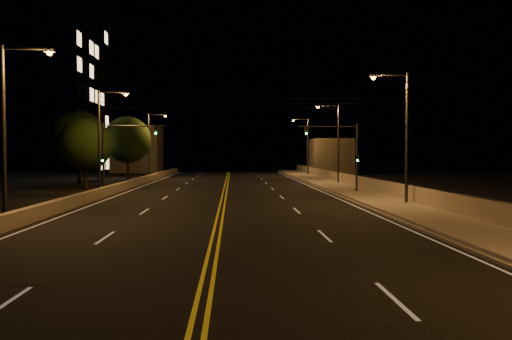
{
  "coord_description": "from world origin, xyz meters",
  "views": [
    {
      "loc": [
        0.69,
        -9.93,
        3.48
      ],
      "look_at": [
        2.0,
        18.0,
        2.5
      ],
      "focal_mm": 35.0,
      "sensor_mm": 36.0,
      "label": 1
    }
  ],
  "objects_px": {
    "streetlight_6": "(151,141)",
    "streetlight_1": "(402,129)",
    "streetlight_4": "(10,121)",
    "tree_2": "(127,140)",
    "streetlight_5": "(103,134)",
    "tree_1": "(79,139)",
    "streetlight_3": "(306,142)",
    "streetlight_2": "(336,138)",
    "tree_0": "(85,144)",
    "traffic_signal_right": "(345,150)",
    "traffic_signal_left": "(116,150)"
  },
  "relations": [
    {
      "from": "traffic_signal_left",
      "to": "streetlight_2",
      "type": "bearing_deg",
      "value": 28.43
    },
    {
      "from": "streetlight_4",
      "to": "tree_0",
      "type": "distance_m",
      "value": 23.67
    },
    {
      "from": "streetlight_5",
      "to": "tree_2",
      "type": "xyz_separation_m",
      "value": [
        -2.96,
        23.8,
        0.16
      ]
    },
    {
      "from": "streetlight_3",
      "to": "streetlight_4",
      "type": "relative_size",
      "value": 1.0
    },
    {
      "from": "streetlight_2",
      "to": "streetlight_5",
      "type": "height_order",
      "value": "same"
    },
    {
      "from": "streetlight_5",
      "to": "streetlight_6",
      "type": "xyz_separation_m",
      "value": [
        0.0,
        23.95,
        0.0
      ]
    },
    {
      "from": "streetlight_4",
      "to": "tree_0",
      "type": "height_order",
      "value": "streetlight_4"
    },
    {
      "from": "streetlight_1",
      "to": "streetlight_3",
      "type": "height_order",
      "value": "same"
    },
    {
      "from": "streetlight_3",
      "to": "traffic_signal_left",
      "type": "xyz_separation_m",
      "value": [
        -20.28,
        -32.17,
        -1.25
      ]
    },
    {
      "from": "streetlight_4",
      "to": "tree_2",
      "type": "height_order",
      "value": "streetlight_4"
    },
    {
      "from": "streetlight_1",
      "to": "streetlight_4",
      "type": "relative_size",
      "value": 1.0
    },
    {
      "from": "streetlight_5",
      "to": "streetlight_1",
      "type": "bearing_deg",
      "value": -24.86
    },
    {
      "from": "streetlight_3",
      "to": "streetlight_4",
      "type": "bearing_deg",
      "value": -113.67
    },
    {
      "from": "streetlight_2",
      "to": "streetlight_4",
      "type": "height_order",
      "value": "same"
    },
    {
      "from": "tree_1",
      "to": "streetlight_2",
      "type": "bearing_deg",
      "value": -7.09
    },
    {
      "from": "streetlight_6",
      "to": "tree_1",
      "type": "xyz_separation_m",
      "value": [
        -6.14,
        -9.85,
        0.04
      ]
    },
    {
      "from": "streetlight_2",
      "to": "traffic_signal_left",
      "type": "xyz_separation_m",
      "value": [
        -20.28,
        -10.98,
        -1.25
      ]
    },
    {
      "from": "streetlight_5",
      "to": "streetlight_4",
      "type": "bearing_deg",
      "value": -90.0
    },
    {
      "from": "streetlight_6",
      "to": "streetlight_1",
      "type": "bearing_deg",
      "value": -57.7
    },
    {
      "from": "streetlight_1",
      "to": "streetlight_6",
      "type": "bearing_deg",
      "value": 122.3
    },
    {
      "from": "streetlight_3",
      "to": "streetlight_4",
      "type": "xyz_separation_m",
      "value": [
        -21.41,
        -48.84,
        0.0
      ]
    },
    {
      "from": "streetlight_5",
      "to": "tree_1",
      "type": "xyz_separation_m",
      "value": [
        -6.14,
        14.1,
        0.04
      ]
    },
    {
      "from": "traffic_signal_right",
      "to": "tree_1",
      "type": "distance_m",
      "value": 29.77
    },
    {
      "from": "traffic_signal_right",
      "to": "streetlight_4",
      "type": "bearing_deg",
      "value": -140.01
    },
    {
      "from": "traffic_signal_left",
      "to": "tree_0",
      "type": "bearing_deg",
      "value": 123.11
    },
    {
      "from": "streetlight_3",
      "to": "streetlight_6",
      "type": "height_order",
      "value": "same"
    },
    {
      "from": "traffic_signal_right",
      "to": "streetlight_5",
      "type": "bearing_deg",
      "value": 179.14
    },
    {
      "from": "streetlight_2",
      "to": "tree_1",
      "type": "height_order",
      "value": "streetlight_2"
    },
    {
      "from": "streetlight_4",
      "to": "streetlight_5",
      "type": "xyz_separation_m",
      "value": [
        0.0,
        16.97,
        0.0
      ]
    },
    {
      "from": "traffic_signal_right",
      "to": "traffic_signal_left",
      "type": "height_order",
      "value": "same"
    },
    {
      "from": "streetlight_2",
      "to": "tree_2",
      "type": "distance_m",
      "value": 27.68
    },
    {
      "from": "streetlight_1",
      "to": "tree_1",
      "type": "bearing_deg",
      "value": 138.92
    },
    {
      "from": "tree_0",
      "to": "tree_2",
      "type": "relative_size",
      "value": 0.83
    },
    {
      "from": "traffic_signal_right",
      "to": "tree_2",
      "type": "xyz_separation_m",
      "value": [
        -22.84,
        24.09,
        1.41
      ]
    },
    {
      "from": "streetlight_6",
      "to": "traffic_signal_left",
      "type": "height_order",
      "value": "streetlight_6"
    },
    {
      "from": "streetlight_6",
      "to": "traffic_signal_right",
      "type": "relative_size",
      "value": 1.46
    },
    {
      "from": "traffic_signal_left",
      "to": "traffic_signal_right",
      "type": "bearing_deg",
      "value": 0.0
    },
    {
      "from": "tree_0",
      "to": "tree_2",
      "type": "bearing_deg",
      "value": 88.97
    },
    {
      "from": "traffic_signal_left",
      "to": "tree_2",
      "type": "bearing_deg",
      "value": 99.65
    },
    {
      "from": "streetlight_3",
      "to": "streetlight_6",
      "type": "distance_m",
      "value": 22.83
    },
    {
      "from": "streetlight_5",
      "to": "tree_0",
      "type": "bearing_deg",
      "value": 116.87
    },
    {
      "from": "traffic_signal_right",
      "to": "streetlight_3",
      "type": "bearing_deg",
      "value": 87.27
    },
    {
      "from": "streetlight_4",
      "to": "streetlight_5",
      "type": "bearing_deg",
      "value": 90.0
    },
    {
      "from": "traffic_signal_right",
      "to": "streetlight_1",
      "type": "bearing_deg",
      "value": -80.94
    },
    {
      "from": "streetlight_4",
      "to": "tree_2",
      "type": "xyz_separation_m",
      "value": [
        -2.96,
        40.77,
        0.16
      ]
    },
    {
      "from": "streetlight_5",
      "to": "streetlight_3",
      "type": "bearing_deg",
      "value": 56.11
    },
    {
      "from": "streetlight_3",
      "to": "tree_0",
      "type": "relative_size",
      "value": 1.27
    },
    {
      "from": "tree_2",
      "to": "traffic_signal_left",
      "type": "bearing_deg",
      "value": -80.35
    },
    {
      "from": "traffic_signal_right",
      "to": "streetlight_2",
      "type": "bearing_deg",
      "value": 82.04
    },
    {
      "from": "streetlight_2",
      "to": "tree_0",
      "type": "bearing_deg",
      "value": -170.31
    }
  ]
}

